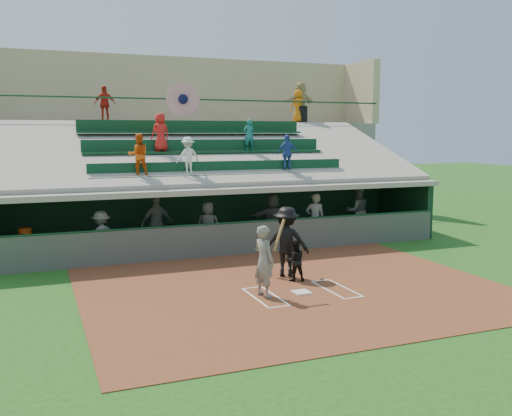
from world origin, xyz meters
name	(u,v)px	position (x,y,z in m)	size (l,w,h in m)	color
ground	(302,293)	(0.00, 0.00, 0.00)	(100.00, 100.00, 0.00)	#1C4F16
dirt_slab	(293,288)	(0.00, 0.50, 0.01)	(11.00, 9.00, 0.02)	brown
home_plate	(302,292)	(0.00, 0.00, 0.04)	(0.43, 0.43, 0.03)	white
batters_box_chalk	(302,293)	(0.00, 0.00, 0.02)	(2.65, 1.85, 0.01)	white
dugout_floor	(221,245)	(0.00, 6.75, 0.02)	(16.00, 3.50, 0.04)	gray
concourse_slab	(176,172)	(0.00, 13.50, 2.30)	(20.00, 3.00, 4.60)	gray
grandstand	(193,177)	(-0.01, 10.51, 2.26)	(20.40, 10.40, 7.80)	#4C514C
batter_at_plate	(264,261)	(-1.03, 0.06, 0.94)	(0.94, 0.81, 1.95)	#61635E
catcher	(295,261)	(0.36, 1.15, 0.59)	(0.56, 0.43, 1.15)	black
home_umpire	(286,242)	(0.36, 1.74, 1.03)	(1.30, 0.75, 2.02)	black
dugout_bench	(207,234)	(-0.16, 7.92, 0.26)	(14.84, 0.45, 0.45)	brown
white_table	(25,252)	(-6.67, 6.19, 0.40)	(0.83, 0.62, 0.72)	white
water_cooler	(25,234)	(-6.65, 6.16, 0.96)	(0.40, 0.40, 0.40)	#C4400B
dugout_player_a	(101,236)	(-4.39, 5.58, 0.85)	(1.05, 0.60, 1.62)	#5A5C57
dugout_player_b	(157,223)	(-2.42, 6.45, 1.02)	(1.15, 0.48, 1.97)	#5D605A
dugout_player_c	(208,225)	(-0.64, 6.19, 0.88)	(0.82, 0.54, 1.68)	#525450
dugout_player_d	(273,217)	(2.02, 6.63, 0.96)	(1.71, 0.54, 1.84)	#565853
dugout_player_e	(315,219)	(3.25, 5.53, 0.99)	(0.69, 0.46, 1.90)	#5F625C
dugout_player_f	(357,211)	(5.68, 6.55, 1.03)	(0.97, 0.75, 1.99)	#585B56
trash_bin	(302,115)	(6.04, 12.40, 5.01)	(0.55, 0.55, 0.82)	black
concourse_staff_a	(105,104)	(-3.23, 13.00, 5.38)	(0.92, 0.38, 1.57)	#B22114
concourse_staff_b	(298,106)	(5.84, 12.40, 5.41)	(0.79, 0.51, 1.62)	#CB650B
concourse_staff_c	(300,102)	(6.03, 12.56, 5.60)	(1.86, 0.59, 2.00)	tan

